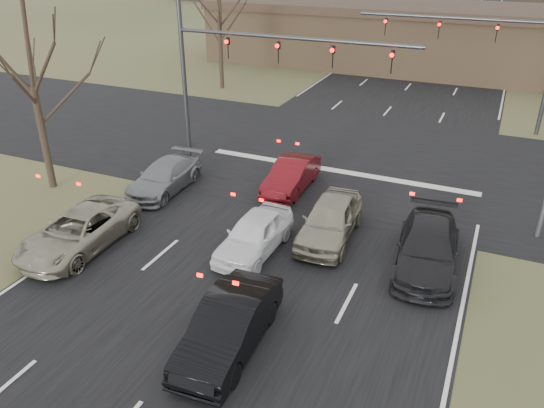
{
  "coord_description": "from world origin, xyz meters",
  "views": [
    {
      "loc": [
        6.81,
        -10.29,
        10.3
      ],
      "look_at": [
        0.13,
        4.78,
        2.0
      ],
      "focal_mm": 35.0,
      "sensor_mm": 36.0,
      "label": 1
    }
  ],
  "objects_px": {
    "building": "(452,39)",
    "car_white_sedan": "(254,234)",
    "car_silver_suv": "(79,231)",
    "car_black_hatch": "(229,326)",
    "car_silver_ahead": "(330,220)",
    "mast_arm_far": "(501,43)",
    "mast_arm_near": "(240,58)",
    "car_charcoal_sedan": "(428,248)",
    "car_red_ahead": "(291,175)",
    "car_grey_ahead": "(164,177)"
  },
  "relations": [
    {
      "from": "car_white_sedan",
      "to": "car_grey_ahead",
      "type": "xyz_separation_m",
      "value": [
        -6.0,
        3.13,
        -0.05
      ]
    },
    {
      "from": "mast_arm_far",
      "to": "car_black_hatch",
      "type": "distance_m",
      "value": 24.18
    },
    {
      "from": "car_charcoal_sedan",
      "to": "car_black_hatch",
      "type": "bearing_deg",
      "value": -129.18
    },
    {
      "from": "car_silver_suv",
      "to": "car_silver_ahead",
      "type": "distance_m",
      "value": 9.31
    },
    {
      "from": "building",
      "to": "car_charcoal_sedan",
      "type": "bearing_deg",
      "value": -83.92
    },
    {
      "from": "building",
      "to": "car_grey_ahead",
      "type": "distance_m",
      "value": 31.47
    },
    {
      "from": "car_white_sedan",
      "to": "car_black_hatch",
      "type": "distance_m",
      "value": 5.13
    },
    {
      "from": "car_white_sedan",
      "to": "car_charcoal_sedan",
      "type": "bearing_deg",
      "value": 15.57
    },
    {
      "from": "car_red_ahead",
      "to": "car_grey_ahead",
      "type": "bearing_deg",
      "value": -156.51
    },
    {
      "from": "car_silver_suv",
      "to": "car_charcoal_sedan",
      "type": "xyz_separation_m",
      "value": [
        11.89,
        3.9,
        0.03
      ]
    },
    {
      "from": "mast_arm_far",
      "to": "car_grey_ahead",
      "type": "xyz_separation_m",
      "value": [
        -12.68,
        -15.24,
        -4.36
      ]
    },
    {
      "from": "car_charcoal_sedan",
      "to": "car_grey_ahead",
      "type": "xyz_separation_m",
      "value": [
        -11.89,
        1.6,
        -0.08
      ]
    },
    {
      "from": "car_white_sedan",
      "to": "car_black_hatch",
      "type": "bearing_deg",
      "value": -71.2
    },
    {
      "from": "car_grey_ahead",
      "to": "car_red_ahead",
      "type": "xyz_separation_m",
      "value": [
        5.22,
        2.37,
        0.03
      ]
    },
    {
      "from": "car_black_hatch",
      "to": "car_grey_ahead",
      "type": "height_order",
      "value": "car_black_hatch"
    },
    {
      "from": "car_red_ahead",
      "to": "car_charcoal_sedan",
      "type": "bearing_deg",
      "value": -31.68
    },
    {
      "from": "car_silver_suv",
      "to": "car_charcoal_sedan",
      "type": "height_order",
      "value": "car_charcoal_sedan"
    },
    {
      "from": "mast_arm_far",
      "to": "car_charcoal_sedan",
      "type": "height_order",
      "value": "mast_arm_far"
    },
    {
      "from": "car_charcoal_sedan",
      "to": "car_silver_ahead",
      "type": "bearing_deg",
      "value": 166.99
    },
    {
      "from": "car_silver_suv",
      "to": "car_white_sedan",
      "type": "bearing_deg",
      "value": 19.9
    },
    {
      "from": "car_charcoal_sedan",
      "to": "mast_arm_far",
      "type": "bearing_deg",
      "value": 82.12
    },
    {
      "from": "car_black_hatch",
      "to": "mast_arm_far",
      "type": "bearing_deg",
      "value": 73.92
    },
    {
      "from": "car_silver_ahead",
      "to": "car_silver_suv",
      "type": "bearing_deg",
      "value": -155.29
    },
    {
      "from": "car_silver_suv",
      "to": "car_black_hatch",
      "type": "xyz_separation_m",
      "value": [
        7.57,
        -2.51,
        0.04
      ]
    },
    {
      "from": "mast_arm_near",
      "to": "car_charcoal_sedan",
      "type": "bearing_deg",
      "value": -32.75
    },
    {
      "from": "car_black_hatch",
      "to": "car_charcoal_sedan",
      "type": "bearing_deg",
      "value": 52.34
    },
    {
      "from": "car_charcoal_sedan",
      "to": "mast_arm_near",
      "type": "bearing_deg",
      "value": 142.06
    },
    {
      "from": "car_white_sedan",
      "to": "mast_arm_far",
      "type": "bearing_deg",
      "value": 70.99
    },
    {
      "from": "car_charcoal_sedan",
      "to": "car_grey_ahead",
      "type": "relative_size",
      "value": 1.12
    },
    {
      "from": "building",
      "to": "car_white_sedan",
      "type": "xyz_separation_m",
      "value": [
        -2.5,
        -33.37,
        -1.95
      ]
    },
    {
      "from": "car_black_hatch",
      "to": "car_silver_ahead",
      "type": "relative_size",
      "value": 0.99
    },
    {
      "from": "car_grey_ahead",
      "to": "car_red_ahead",
      "type": "relative_size",
      "value": 1.08
    },
    {
      "from": "building",
      "to": "car_red_ahead",
      "type": "xyz_separation_m",
      "value": [
        -3.28,
        -27.87,
        -1.97
      ]
    },
    {
      "from": "mast_arm_far",
      "to": "mast_arm_near",
      "type": "bearing_deg",
      "value": -138.78
    },
    {
      "from": "mast_arm_near",
      "to": "car_charcoal_sedan",
      "type": "height_order",
      "value": "mast_arm_near"
    },
    {
      "from": "mast_arm_far",
      "to": "car_black_hatch",
      "type": "bearing_deg",
      "value": -102.41
    },
    {
      "from": "building",
      "to": "mast_arm_near",
      "type": "distance_m",
      "value": 26.14
    },
    {
      "from": "building",
      "to": "car_silver_suv",
      "type": "relative_size",
      "value": 8.34
    },
    {
      "from": "building",
      "to": "car_white_sedan",
      "type": "distance_m",
      "value": 33.52
    },
    {
      "from": "car_grey_ahead",
      "to": "mast_arm_far",
      "type": "bearing_deg",
      "value": 48.25
    },
    {
      "from": "car_silver_ahead",
      "to": "car_red_ahead",
      "type": "bearing_deg",
      "value": 127.11
    },
    {
      "from": "mast_arm_far",
      "to": "car_white_sedan",
      "type": "xyz_separation_m",
      "value": [
        -6.68,
        -18.37,
        -4.31
      ]
    },
    {
      "from": "building",
      "to": "car_grey_ahead",
      "type": "bearing_deg",
      "value": -105.7
    },
    {
      "from": "mast_arm_near",
      "to": "car_white_sedan",
      "type": "bearing_deg",
      "value": -60.52
    },
    {
      "from": "car_silver_suv",
      "to": "car_white_sedan",
      "type": "xyz_separation_m",
      "value": [
        6.0,
        2.37,
        0.01
      ]
    },
    {
      "from": "car_black_hatch",
      "to": "car_silver_ahead",
      "type": "xyz_separation_m",
      "value": [
        0.63,
        6.92,
        0.03
      ]
    },
    {
      "from": "car_silver_suv",
      "to": "car_black_hatch",
      "type": "bearing_deg",
      "value": -20.02
    },
    {
      "from": "car_black_hatch",
      "to": "car_charcoal_sedan",
      "type": "distance_m",
      "value": 7.74
    },
    {
      "from": "mast_arm_near",
      "to": "mast_arm_far",
      "type": "xyz_separation_m",
      "value": [
        11.41,
        10.0,
        -0.06
      ]
    },
    {
      "from": "building",
      "to": "car_silver_ahead",
      "type": "distance_m",
      "value": 31.38
    }
  ]
}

